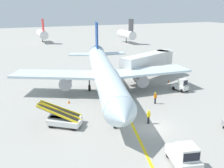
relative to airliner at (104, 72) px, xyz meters
The scene contains 15 objects.
ground_plane 13.66m from the airliner, 86.91° to the right, with size 300.00×300.00×0.00m, color #9E9B93.
taxi_line_yellow 8.89m from the airliner, 91.04° to the right, with size 0.30×80.00×0.01m, color yellow.
airliner is the anchor object (origin of this frame).
jet_bridge 11.87m from the airliner, 20.72° to the left, with size 12.89×7.33×4.85m.
pushback_tug 20.59m from the airliner, 92.28° to the right, with size 2.70×3.95×2.20m.
baggage_tug_near_wing 12.67m from the airliner, 18.78° to the right, with size 1.76×2.62×2.10m.
belt_loader_forward_hold 11.82m from the airliner, 135.41° to the right, with size 4.93×3.64×2.59m.
belt_loader_aft_hold 12.68m from the airliner, 133.49° to the right, with size 4.74×4.02×2.59m.
ground_crew_marshaller 8.97m from the airliner, 55.39° to the right, with size 0.36×0.24×1.70m.
ground_crew_wing_walker 12.40m from the airliner, 86.49° to the right, with size 0.36×0.24×1.70m.
safety_cone_nose_left 6.22m from the airliner, 114.40° to the right, with size 0.36×0.36×0.44m, color orange.
safety_cone_nose_right 7.24m from the airliner, 161.57° to the right, with size 0.36×0.36×0.44m, color orange.
safety_cone_wingtip_left 13.21m from the airliner, ahead, with size 0.36×0.36×0.44m, color orange.
distant_aircraft_mid_right 62.68m from the airliner, 89.73° to the left, with size 3.00×10.10×8.80m.
distant_aircraft_far_right 56.57m from the airliner, 59.85° to the left, with size 3.00×10.10×8.80m.
Camera 1 is at (-14.59, -21.94, 13.14)m, focal length 40.68 mm.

